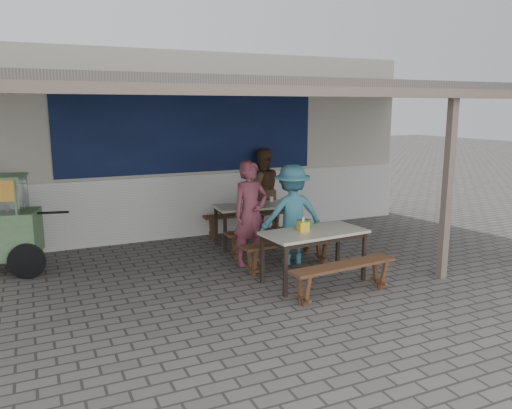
{
  "coord_description": "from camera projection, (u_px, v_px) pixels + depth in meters",
  "views": [
    {
      "loc": [
        -3.05,
        -6.16,
        2.46
      ],
      "look_at": [
        0.17,
        0.9,
        0.95
      ],
      "focal_mm": 35.0,
      "sensor_mm": 36.0,
      "label": 1
    }
  ],
  "objects": [
    {
      "name": "ground",
      "position": [
        271.0,
        281.0,
        7.21
      ],
      "size": [
        60.0,
        60.0,
        0.0
      ],
      "primitive_type": "plane",
      "color": "#5F5A56",
      "rests_on": "ground"
    },
    {
      "name": "back_wall",
      "position": [
        194.0,
        145.0,
        10.08
      ],
      "size": [
        9.0,
        1.28,
        3.5
      ],
      "color": "#B5B2A3",
      "rests_on": "ground"
    },
    {
      "name": "warung_roof",
      "position": [
        247.0,
        91.0,
        7.5
      ],
      "size": [
        9.0,
        4.21,
        2.81
      ],
      "color": "#5F5852",
      "rests_on": "ground"
    },
    {
      "name": "table_left",
      "position": [
        257.0,
        209.0,
        8.97
      ],
      "size": [
        1.54,
        0.76,
        0.75
      ],
      "rotation": [
        0.0,
        0.0,
        -0.06
      ],
      "color": "beige",
      "rests_on": "ground"
    },
    {
      "name": "bench_left_street",
      "position": [
        272.0,
        236.0,
        8.4
      ],
      "size": [
        1.62,
        0.38,
        0.45
      ],
      "rotation": [
        0.0,
        0.0,
        -0.06
      ],
      "color": "brown",
      "rests_on": "ground"
    },
    {
      "name": "bench_left_wall",
      "position": [
        244.0,
        219.0,
        9.66
      ],
      "size": [
        1.62,
        0.38,
        0.45
      ],
      "rotation": [
        0.0,
        0.0,
        -0.06
      ],
      "color": "brown",
      "rests_on": "ground"
    },
    {
      "name": "table_right",
      "position": [
        314.0,
        236.0,
        7.06
      ],
      "size": [
        1.52,
        0.84,
        0.75
      ],
      "rotation": [
        0.0,
        0.0,
        0.08
      ],
      "color": "beige",
      "rests_on": "ground"
    },
    {
      "name": "bench_right_street",
      "position": [
        343.0,
        272.0,
        6.56
      ],
      "size": [
        1.59,
        0.41,
        0.45
      ],
      "rotation": [
        0.0,
        0.0,
        0.08
      ],
      "color": "brown",
      "rests_on": "ground"
    },
    {
      "name": "bench_right_wall",
      "position": [
        288.0,
        248.0,
        7.7
      ],
      "size": [
        1.59,
        0.41,
        0.45
      ],
      "rotation": [
        0.0,
        0.0,
        0.08
      ],
      "color": "brown",
      "rests_on": "ground"
    },
    {
      "name": "patron_street_side",
      "position": [
        250.0,
        213.0,
        7.84
      ],
      "size": [
        0.65,
        0.47,
        1.66
      ],
      "primitive_type": "imported",
      "rotation": [
        0.0,
        0.0,
        0.12
      ],
      "color": "brown",
      "rests_on": "ground"
    },
    {
      "name": "patron_wall_side",
      "position": [
        262.0,
        190.0,
        9.97
      ],
      "size": [
        0.88,
        0.72,
        1.67
      ],
      "primitive_type": "imported",
      "rotation": [
        0.0,
        0.0,
        3.03
      ],
      "color": "#503726",
      "rests_on": "ground"
    },
    {
      "name": "patron_right_table",
      "position": [
        292.0,
        215.0,
        7.91
      ],
      "size": [
        1.1,
        0.73,
        1.59
      ],
      "primitive_type": "imported",
      "rotation": [
        0.0,
        0.0,
        3.0
      ],
      "color": "teal",
      "rests_on": "ground"
    },
    {
      "name": "tissue_box",
      "position": [
        303.0,
        226.0,
        7.02
      ],
      "size": [
        0.15,
        0.15,
        0.14
      ],
      "primitive_type": "cube",
      "rotation": [
        0.0,
        0.0,
        -0.09
      ],
      "color": "gold",
      "rests_on": "table_right"
    },
    {
      "name": "donation_box",
      "position": [
        304.0,
        224.0,
        7.22
      ],
      "size": [
        0.2,
        0.15,
        0.12
      ],
      "primitive_type": "cube",
      "rotation": [
        0.0,
        0.0,
        0.19
      ],
      "color": "#306E35",
      "rests_on": "table_right"
    },
    {
      "name": "condiment_jar",
      "position": [
        271.0,
        199.0,
        9.29
      ],
      "size": [
        0.07,
        0.07,
        0.08
      ],
      "primitive_type": "cylinder",
      "color": "white",
      "rests_on": "table_left"
    },
    {
      "name": "condiment_bowl",
      "position": [
        239.0,
        204.0,
        8.85
      ],
      "size": [
        0.22,
        0.22,
        0.05
      ],
      "primitive_type": "imported",
      "rotation": [
        0.0,
        0.0,
        0.08
      ],
      "color": "white",
      "rests_on": "table_left"
    }
  ]
}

